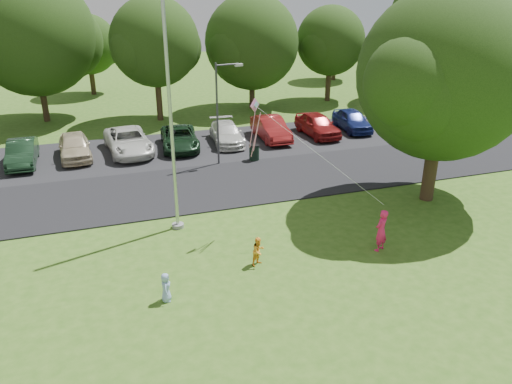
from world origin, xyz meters
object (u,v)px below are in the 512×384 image
object	(u,v)px
flagpole	(172,132)
child_yellow	(259,251)
woman	(381,230)
street_lamp	(221,105)
trash_can	(254,153)
big_tree	(443,79)
kite	(259,119)
child_blue	(166,287)

from	to	relation	value
flagpole	child_yellow	distance (m)	5.78
woman	street_lamp	bearing A→B (deg)	-101.29
trash_can	child_yellow	world-z (taller)	child_yellow
street_lamp	woman	world-z (taller)	street_lamp
trash_can	street_lamp	bearing A→B (deg)	177.23
trash_can	big_tree	bearing A→B (deg)	-52.84
flagpole	kite	world-z (taller)	flagpole
child_blue	kite	world-z (taller)	kite
street_lamp	trash_can	distance (m)	3.46
child_yellow	big_tree	bearing A→B (deg)	-8.98
child_blue	woman	bearing A→B (deg)	-72.33
trash_can	kite	bearing A→B (deg)	-107.12
flagpole	big_tree	world-z (taller)	flagpole
big_tree	kite	distance (m)	8.60
flagpole	trash_can	distance (m)	9.74
woman	child_blue	size ratio (longest dim) A/B	1.68
big_tree	child_blue	size ratio (longest dim) A/B	9.56
flagpole	big_tree	distance (m)	11.79
trash_can	flagpole	bearing A→B (deg)	-129.14
kite	child_blue	bearing A→B (deg)	-175.30
street_lamp	trash_can	xyz separation A→B (m)	(1.87, -0.09, -2.91)
big_tree	woman	xyz separation A→B (m)	(-4.62, -3.50, -4.87)
street_lamp	big_tree	distance (m)	11.40
big_tree	child_blue	xyz separation A→B (m)	(-12.94, -4.21, -5.21)
flagpole	child_blue	world-z (taller)	flagpole
child_yellow	woman	bearing A→B (deg)	-32.50
trash_can	child_yellow	size ratio (longest dim) A/B	0.88
woman	kite	size ratio (longest dim) A/B	0.40
street_lamp	kite	distance (m)	8.55
woman	kite	world-z (taller)	kite
flagpole	kite	bearing A→B (deg)	-23.10
woman	child_blue	xyz separation A→B (m)	(-8.32, -0.72, -0.34)
trash_can	child_yellow	bearing A→B (deg)	-107.45
woman	kite	distance (m)	6.30
woman	child_yellow	world-z (taller)	woman
child_yellow	street_lamp	bearing A→B (deg)	55.11
woman	child_yellow	bearing A→B (deg)	-32.63
woman	trash_can	bearing A→B (deg)	-110.21
street_lamp	kite	xyz separation A→B (m)	(-0.70, -8.42, 1.35)
street_lamp	child_blue	distance (m)	13.51
flagpole	street_lamp	xyz separation A→B (m)	(3.82, 7.08, -0.78)
flagpole	kite	xyz separation A→B (m)	(3.13, -1.33, 0.57)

